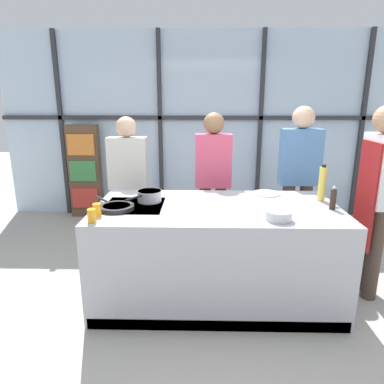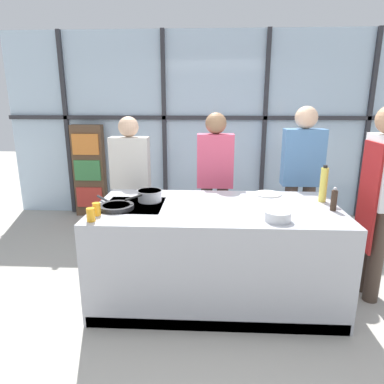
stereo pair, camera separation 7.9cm
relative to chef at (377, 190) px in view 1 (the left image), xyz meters
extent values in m
plane|color=#ADA89E|center=(-1.44, -0.08, -1.02)|extent=(18.00, 18.00, 0.00)
cube|color=silver|center=(-1.44, 2.39, 0.38)|extent=(6.40, 0.04, 2.80)
cube|color=#2D2D33|center=(-1.44, 2.34, 0.52)|extent=(6.40, 0.06, 0.06)
cube|color=#2D2D33|center=(-3.74, 2.34, 0.38)|extent=(0.06, 0.06, 2.80)
cube|color=#2D2D33|center=(-2.20, 2.34, 0.38)|extent=(0.06, 0.06, 2.80)
cube|color=#2D2D33|center=(-0.67, 2.34, 0.38)|extent=(0.06, 0.06, 2.80)
cube|color=#2D2D33|center=(0.87, 2.34, 0.38)|extent=(0.06, 0.06, 2.80)
cube|color=brown|center=(-3.39, 2.21, -0.31)|extent=(0.48, 0.16, 1.44)
cube|color=red|center=(-3.39, 2.11, -0.71)|extent=(0.41, 0.03, 0.32)
cube|color=#3D8447|center=(-3.39, 2.11, -0.28)|extent=(0.41, 0.03, 0.32)
cube|color=orange|center=(-3.39, 2.11, 0.13)|extent=(0.41, 0.03, 0.32)
cube|color=#A8AAB2|center=(-1.44, -0.08, -0.58)|extent=(2.16, 1.08, 0.89)
cube|color=black|center=(-2.18, -0.08, -0.14)|extent=(0.52, 0.52, 0.01)
cube|color=black|center=(-1.44, -0.61, -0.97)|extent=(2.12, 0.03, 0.10)
cylinder|color=#38383D|center=(-2.30, -0.21, -0.14)|extent=(0.13, 0.13, 0.01)
cylinder|color=#38383D|center=(-2.05, -0.21, -0.14)|extent=(0.13, 0.13, 0.01)
cylinder|color=#38383D|center=(-2.30, 0.04, -0.14)|extent=(0.13, 0.13, 0.01)
cylinder|color=#38383D|center=(-2.05, 0.04, -0.14)|extent=(0.13, 0.13, 0.01)
cylinder|color=#47382D|center=(0.01, -0.09, -0.58)|extent=(0.13, 0.13, 0.89)
cylinder|color=#47382D|center=(0.01, 0.09, -0.58)|extent=(0.13, 0.13, 0.89)
cube|color=white|center=(0.01, 0.00, 0.18)|extent=(0.19, 0.41, 0.64)
cube|color=maroon|center=(-0.10, 0.00, -0.05)|extent=(0.02, 0.35, 0.97)
cylinder|color=#232838|center=(-2.31, 0.84, -0.62)|extent=(0.14, 0.14, 0.81)
cylinder|color=#232838|center=(-2.51, 0.84, -0.62)|extent=(0.14, 0.14, 0.81)
cube|color=beige|center=(-2.41, 0.84, 0.08)|extent=(0.44, 0.20, 0.59)
sphere|color=#D8AD8C|center=(-2.41, 0.84, 0.49)|extent=(0.23, 0.23, 0.23)
cylinder|color=#47382D|center=(-1.34, 0.84, -0.61)|extent=(0.13, 0.13, 0.84)
cylinder|color=#47382D|center=(-1.53, 0.84, -0.61)|extent=(0.13, 0.13, 0.84)
cube|color=#DB4C6B|center=(-1.44, 0.84, 0.11)|extent=(0.41, 0.18, 0.60)
sphere|color=#8C6647|center=(-1.44, 0.84, 0.53)|extent=(0.23, 0.23, 0.23)
cylinder|color=#47382D|center=(-0.36, 0.84, -0.59)|extent=(0.14, 0.14, 0.87)
cylinder|color=#47382D|center=(-0.56, 0.84, -0.59)|extent=(0.14, 0.14, 0.87)
cube|color=#4C7AAD|center=(-0.46, 0.84, 0.16)|extent=(0.45, 0.20, 0.63)
sphere|color=#D8AD8C|center=(-0.46, 0.84, 0.60)|extent=(0.24, 0.24, 0.24)
cylinder|color=#232326|center=(-2.30, -0.21, -0.11)|extent=(0.30, 0.30, 0.04)
cylinder|color=#B26B2D|center=(-2.30, -0.21, -0.10)|extent=(0.24, 0.24, 0.01)
cylinder|color=#232326|center=(-2.48, 0.00, -0.10)|extent=(0.18, 0.20, 0.02)
cylinder|color=silver|center=(-2.05, 0.04, -0.08)|extent=(0.22, 0.22, 0.10)
cylinder|color=silver|center=(-2.05, 0.04, -0.03)|extent=(0.23, 0.23, 0.01)
cylinder|color=black|center=(-2.17, -0.13, -0.05)|extent=(0.12, 0.18, 0.02)
cylinder|color=white|center=(-0.92, 0.33, -0.13)|extent=(0.27, 0.27, 0.01)
cylinder|color=silver|center=(-0.97, -0.44, -0.09)|extent=(0.20, 0.20, 0.08)
cylinder|color=#4C4C51|center=(-0.97, -0.44, -0.06)|extent=(0.17, 0.17, 0.01)
cylinder|color=#E0CC4C|center=(-0.45, 0.11, 0.03)|extent=(0.07, 0.07, 0.32)
cylinder|color=black|center=(-0.45, 0.11, 0.20)|extent=(0.04, 0.04, 0.02)
cylinder|color=#332319|center=(-0.44, -0.15, -0.04)|extent=(0.05, 0.05, 0.18)
sphere|color=#B2B2B7|center=(-0.44, -0.15, 0.06)|extent=(0.03, 0.03, 0.03)
cylinder|color=orange|center=(-2.42, -0.52, -0.08)|extent=(0.07, 0.07, 0.11)
cylinder|color=orange|center=(-2.42, -0.38, -0.08)|extent=(0.07, 0.07, 0.11)
camera|label=1|loc=(-1.59, -2.99, 0.78)|focal=32.00mm
camera|label=2|loc=(-1.51, -2.99, 0.78)|focal=32.00mm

